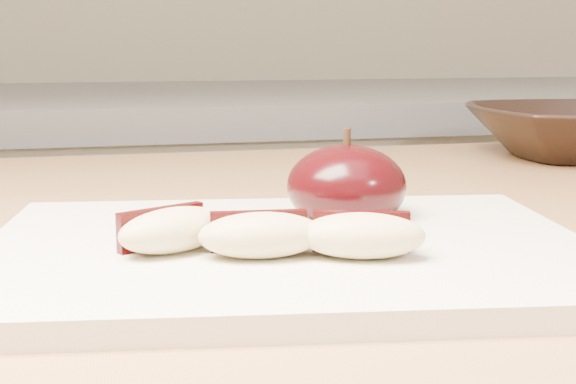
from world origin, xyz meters
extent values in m
cube|color=slate|center=(0.00, 1.20, 0.92)|extent=(2.40, 0.62, 0.04)
cube|color=#AF794C|center=(0.00, 0.50, 0.88)|extent=(1.64, 0.64, 0.04)
cube|color=silver|center=(0.05, 0.39, 0.91)|extent=(0.33, 0.27, 0.01)
ellipsoid|color=black|center=(0.10, 0.44, 0.93)|extent=(0.08, 0.08, 0.05)
cylinder|color=black|center=(0.10, 0.44, 0.96)|extent=(0.00, 0.00, 0.01)
ellipsoid|color=#D8C089|center=(-0.01, 0.38, 0.92)|extent=(0.07, 0.05, 0.02)
cube|color=black|center=(-0.01, 0.39, 0.92)|extent=(0.04, 0.03, 0.02)
ellipsoid|color=#D8C089|center=(0.03, 0.36, 0.92)|extent=(0.06, 0.03, 0.02)
cube|color=black|center=(0.03, 0.37, 0.92)|extent=(0.05, 0.01, 0.02)
ellipsoid|color=#D8C089|center=(0.07, 0.35, 0.92)|extent=(0.06, 0.04, 0.02)
cube|color=black|center=(0.08, 0.36, 0.92)|extent=(0.05, 0.02, 0.02)
camera|label=1|loc=(-0.04, 0.01, 1.01)|focal=50.00mm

